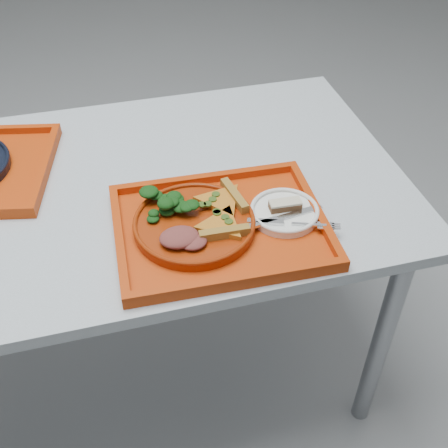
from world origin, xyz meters
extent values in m
plane|color=gray|center=(0.00, 0.00, 0.00)|extent=(10.00, 10.00, 0.00)
cube|color=#9AA5AD|center=(0.00, 0.00, 0.73)|extent=(1.60, 0.80, 0.03)
cylinder|color=gray|center=(0.72, -0.32, 0.36)|extent=(0.05, 0.05, 0.72)
cylinder|color=gray|center=(0.72, 0.32, 0.36)|extent=(0.05, 0.05, 0.72)
cube|color=#B23409|center=(0.31, -0.21, 0.76)|extent=(0.46, 0.37, 0.01)
cylinder|color=maroon|center=(0.26, -0.20, 0.77)|extent=(0.26, 0.26, 0.02)
cylinder|color=white|center=(0.46, -0.21, 0.77)|extent=(0.15, 0.15, 0.01)
ellipsoid|color=black|center=(0.22, -0.14, 0.80)|extent=(0.10, 0.09, 0.05)
ellipsoid|color=brown|center=(0.22, -0.25, 0.79)|extent=(0.08, 0.07, 0.02)
cube|color=#4E281A|center=(0.46, -0.20, 0.78)|extent=(0.07, 0.03, 0.01)
cube|color=beige|center=(0.46, -0.20, 0.79)|extent=(0.07, 0.03, 0.00)
cube|color=silver|center=(0.45, -0.23, 0.78)|extent=(0.19, 0.04, 0.01)
cube|color=silver|center=(0.45, -0.26, 0.78)|extent=(0.18, 0.08, 0.01)
camera|label=1|loc=(0.09, -1.08, 1.57)|focal=45.00mm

